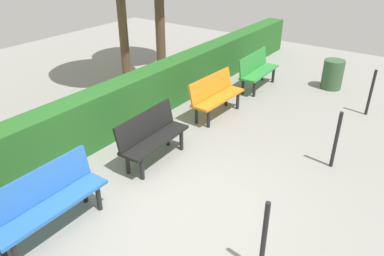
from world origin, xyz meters
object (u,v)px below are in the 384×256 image
Objects in this scene: bench_blue at (46,200)px; trash_bin at (333,74)px; bench_green at (257,69)px; bench_black at (152,135)px; bench_orange at (215,94)px.

bench_blue reaches higher than trash_bin.
bench_green is 4.08m from bench_black.
bench_blue is 2.17× the size of trash_bin.
bench_green reaches higher than bench_orange.
bench_blue is (2.06, 0.03, 0.00)m from bench_black.
bench_orange is 4.19m from bench_blue.
bench_green is at bearing 179.35° from bench_black.
bench_green reaches higher than trash_bin.
bench_orange reaches higher than trash_bin.
bench_blue is at bearing -1.19° from bench_black.
bench_green is 6.14m from bench_blue.
bench_green is at bearing -177.37° from bench_orange.
bench_blue is at bearing -0.57° from bench_green.
bench_blue is (6.14, 0.12, 0.00)m from bench_green.
bench_black is 2.06m from bench_blue.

